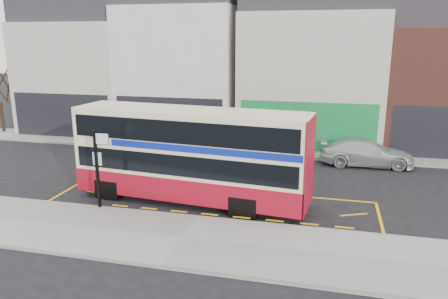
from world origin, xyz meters
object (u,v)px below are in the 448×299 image
(bus_stop_post, at_px, (98,162))
(car_grey, at_px, (242,149))
(car_white, at_px, (366,153))
(street_tree_right, at_px, (338,96))
(double_decker_bus, at_px, (191,154))
(car_silver, at_px, (131,142))

(bus_stop_post, height_order, car_grey, bus_stop_post)
(car_grey, bearing_deg, bus_stop_post, 150.19)
(car_grey, distance_m, car_white, 7.03)
(car_grey, height_order, street_tree_right, street_tree_right)
(car_white, bearing_deg, double_decker_bus, 132.71)
(double_decker_bus, height_order, car_grey, double_decker_bus)
(double_decker_bus, height_order, bus_stop_post, double_decker_bus)
(double_decker_bus, relative_size, car_silver, 2.62)
(car_white, bearing_deg, car_silver, 90.69)
(bus_stop_post, distance_m, street_tree_right, 15.73)
(car_silver, bearing_deg, car_white, -81.63)
(car_grey, distance_m, street_tree_right, 6.96)
(double_decker_bus, distance_m, bus_stop_post, 3.85)
(double_decker_bus, distance_m, street_tree_right, 12.31)
(car_silver, bearing_deg, double_decker_bus, -132.49)
(car_white, distance_m, street_tree_right, 4.39)
(double_decker_bus, xyz_separation_m, car_silver, (-6.25, 7.03, -1.47))
(car_grey, xyz_separation_m, street_tree_right, (5.30, 3.51, 2.84))
(double_decker_bus, height_order, street_tree_right, street_tree_right)
(bus_stop_post, bearing_deg, car_grey, 64.85)
(bus_stop_post, bearing_deg, car_silver, 107.40)
(bus_stop_post, relative_size, car_white, 0.64)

